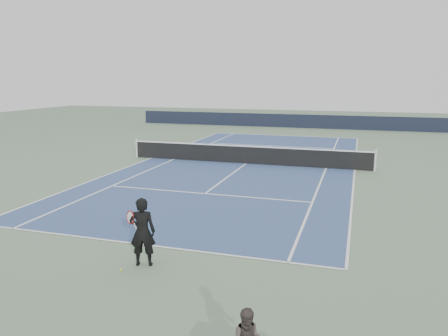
% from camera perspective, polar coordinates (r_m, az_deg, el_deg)
% --- Properties ---
extents(ground, '(80.00, 80.00, 0.00)m').
position_cam_1_polar(ground, '(22.95, 2.90, 0.57)').
color(ground, slate).
extents(court_surface, '(10.97, 23.77, 0.01)m').
position_cam_1_polar(court_surface, '(22.95, 2.90, 0.58)').
color(court_surface, '#344C7B').
rests_on(court_surface, ground).
extents(tennis_net, '(12.90, 0.10, 1.07)m').
position_cam_1_polar(tennis_net, '(22.86, 2.92, 1.81)').
color(tennis_net, silver).
rests_on(tennis_net, ground).
extents(windscreen_far, '(30.00, 0.25, 1.20)m').
position_cam_1_polar(windscreen_far, '(40.28, 9.31, 6.08)').
color(windscreen_far, black).
rests_on(windscreen_far, ground).
extents(tennis_player, '(0.82, 0.62, 1.68)m').
position_cam_1_polar(tennis_player, '(10.63, -10.61, -8.17)').
color(tennis_player, black).
rests_on(tennis_player, ground).
extents(tennis_ball, '(0.06, 0.06, 0.06)m').
position_cam_1_polar(tennis_ball, '(10.71, -13.32, -12.79)').
color(tennis_ball, '#CFD92C').
rests_on(tennis_ball, ground).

